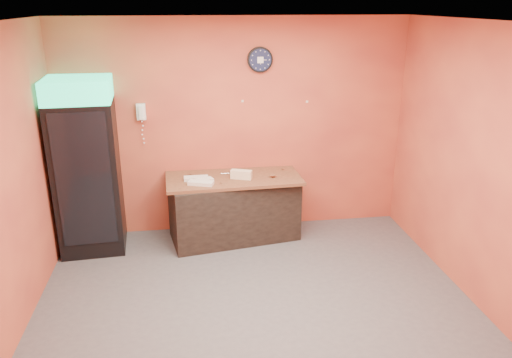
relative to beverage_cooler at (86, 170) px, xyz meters
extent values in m
plane|color=#47474C|center=(1.85, -1.60, -1.04)|extent=(4.50, 4.50, 0.00)
cube|color=#D5623C|center=(1.85, 0.40, 0.36)|extent=(4.50, 0.02, 2.80)
cube|color=#D5623C|center=(-0.40, -1.60, 0.36)|extent=(0.02, 4.00, 2.80)
cube|color=#D5623C|center=(4.10, -1.60, 0.36)|extent=(0.02, 4.00, 2.80)
cube|color=white|center=(1.85, -1.60, 1.76)|extent=(4.50, 4.00, 0.02)
cube|color=black|center=(0.00, 0.05, -0.11)|extent=(0.80, 0.80, 1.87)
cube|color=#18D38C|center=(0.00, 0.05, 0.96)|extent=(0.80, 0.80, 0.27)
cube|color=black|center=(-0.02, -0.33, -0.03)|extent=(0.62, 0.06, 1.60)
cube|color=black|center=(1.79, 0.04, -0.64)|extent=(1.71, 0.97, 0.81)
cylinder|color=black|center=(2.18, 0.37, 1.23)|extent=(0.32, 0.05, 0.32)
cylinder|color=#0F1433|center=(2.18, 0.35, 1.23)|extent=(0.27, 0.01, 0.27)
cube|color=white|center=(2.18, 0.34, 1.23)|extent=(0.08, 0.00, 0.08)
cube|color=white|center=(0.67, 0.35, 0.61)|extent=(0.11, 0.07, 0.21)
cube|color=white|center=(0.67, 0.30, 0.61)|extent=(0.05, 0.04, 0.17)
cube|color=brown|center=(1.79, 0.04, -0.22)|extent=(1.74, 0.85, 0.04)
cube|color=#F5E3BF|center=(1.88, -0.04, -0.17)|extent=(0.28, 0.18, 0.06)
cube|color=#F5E3BF|center=(1.88, -0.04, -0.11)|extent=(0.28, 0.18, 0.06)
cube|color=silver|center=(1.38, -0.11, -0.18)|extent=(0.31, 0.21, 0.04)
cube|color=silver|center=(1.36, -0.19, -0.18)|extent=(0.33, 0.21, 0.04)
cube|color=silver|center=(1.31, 0.00, -0.18)|extent=(0.30, 0.12, 0.04)
cylinder|color=silver|center=(1.77, 0.16, -0.17)|extent=(0.05, 0.05, 0.05)
camera|label=1|loc=(1.23, -5.93, 1.92)|focal=35.00mm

